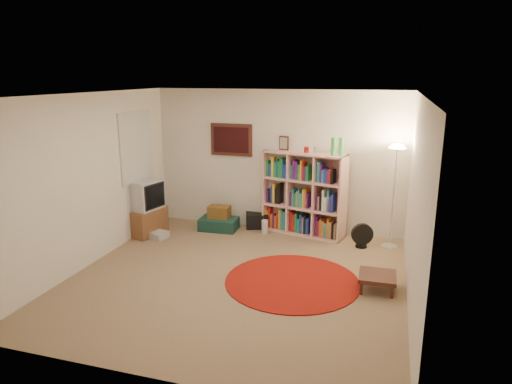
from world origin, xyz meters
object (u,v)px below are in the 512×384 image
Objects in this scene: bookshelf at (303,195)px; floor_fan at (362,236)px; floor_lamp at (396,162)px; tv_stand at (145,208)px; side_table at (377,277)px; suitcase at (219,224)px.

bookshelf is 1.25m from floor_fan.
bookshelf is 1.69m from floor_lamp.
side_table is at bearing -2.25° from tv_stand.
bookshelf reaches higher than tv_stand.
bookshelf is at bearing 169.85° from floor_lamp.
side_table is (0.30, -1.49, -0.02)m from floor_fan.
floor_fan is at bearing -7.35° from bookshelf.
floor_lamp is at bearing -2.79° from suitcase.
tv_stand reaches higher than side_table.
floor_fan reaches higher than side_table.
side_table is (1.36, -1.90, -0.52)m from bookshelf.
tv_stand is at bearing 165.90° from floor_fan.
suitcase is at bearing 155.90° from floor_fan.
tv_stand is at bearing 164.94° from side_table.
side_table is (-0.14, -1.63, -1.23)m from floor_lamp.
bookshelf is 2.40m from side_table.
floor_lamp is 2.47× the size of suitcase.
floor_lamp is at bearing 3.74° from bookshelf.
bookshelf is at bearing 138.29° from floor_fan.
floor_fan is at bearing 19.17° from tv_stand.
floor_lamp is 4.29m from tv_stand.
side_table is at bearing -32.50° from suitcase.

